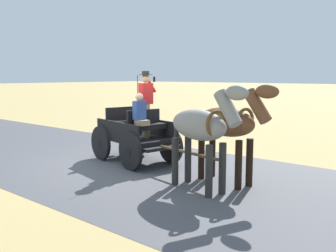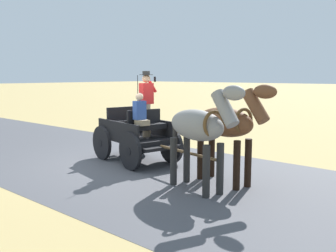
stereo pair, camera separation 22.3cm
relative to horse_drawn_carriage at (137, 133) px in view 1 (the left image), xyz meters
The scene contains 5 objects.
ground_plane 1.00m from the horse_drawn_carriage, 22.38° to the right, with size 200.00×200.00×0.00m, color tan.
road_surface 1.00m from the horse_drawn_carriage, 22.38° to the right, with size 6.21×160.00×0.01m, color #4C4C51.
horse_drawn_carriage is the anchor object (origin of this frame).
horse_near_side 3.10m from the horse_drawn_carriage, 85.99° to the left, with size 0.82×2.15×2.21m.
horse_off_side 3.10m from the horse_drawn_carriage, 70.56° to the left, with size 0.91×2.15×2.21m.
Camera 1 is at (6.81, 7.51, 2.39)m, focal length 40.55 mm.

